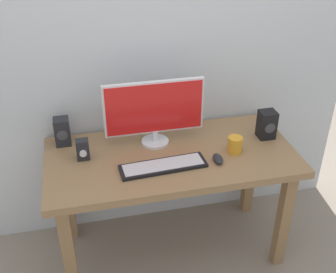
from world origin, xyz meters
name	(u,v)px	position (x,y,z in m)	size (l,w,h in m)	color
ground_plane	(171,247)	(0.00, 0.00, 0.00)	(6.00, 6.00, 0.00)	gray
wall_back	(156,5)	(0.00, 0.39, 1.50)	(2.56, 0.04, 3.00)	silver
desk	(171,169)	(0.00, 0.00, 0.64)	(1.44, 0.69, 0.75)	#936D47
monitor	(154,110)	(-0.07, 0.15, 0.96)	(0.59, 0.16, 0.39)	silver
keyboard_primary	(163,166)	(-0.08, -0.12, 0.76)	(0.49, 0.17, 0.02)	black
mouse	(218,159)	(0.24, -0.13, 0.76)	(0.05, 0.10, 0.04)	#232328
speaker_right	(267,124)	(0.61, 0.06, 0.83)	(0.10, 0.10, 0.17)	black
speaker_left	(62,132)	(-0.60, 0.25, 0.83)	(0.09, 0.09, 0.17)	#232328
audio_controller	(83,150)	(-0.50, 0.06, 0.81)	(0.07, 0.07, 0.12)	#232328
coffee_mug	(235,145)	(0.36, -0.06, 0.79)	(0.08, 0.08, 0.10)	orange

